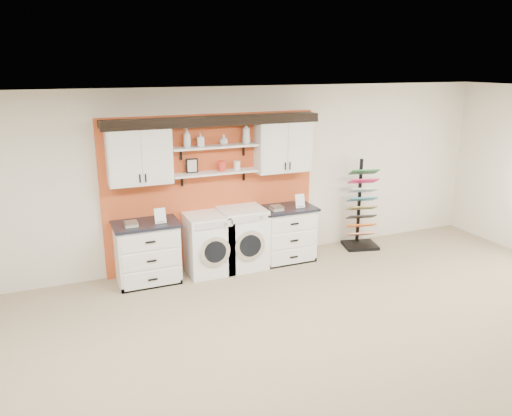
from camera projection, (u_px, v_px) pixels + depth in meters
name	position (u px, v px, depth m)	size (l,w,h in m)	color
floor	(347.00, 412.00, 4.64)	(10.00, 10.00, 0.00)	gray
ceiling	(366.00, 107.00, 3.86)	(10.00, 10.00, 0.00)	white
wall_back	(212.00, 178.00, 7.80)	(10.00, 10.00, 0.00)	beige
accent_panel	(213.00, 191.00, 7.82)	(3.40, 0.07, 2.40)	#C14B20
upper_cabinet_left	(139.00, 155.00, 7.06)	(0.90, 0.35, 0.84)	white
upper_cabinet_right	(283.00, 145.00, 7.90)	(0.90, 0.35, 0.84)	white
shelf_lower	(215.00, 173.00, 7.58)	(1.32, 0.28, 0.03)	white
shelf_upper	(215.00, 147.00, 7.47)	(1.32, 0.28, 0.03)	white
crown_molding	(214.00, 120.00, 7.37)	(3.30, 0.41, 0.13)	black
picture_frame	(192.00, 166.00, 7.46)	(0.18, 0.02, 0.22)	black
canister_red	(222.00, 166.00, 7.59)	(0.11, 0.11, 0.16)	red
canister_cream	(237.00, 165.00, 7.69)	(0.10, 0.10, 0.14)	silver
base_cabinet_left	(147.00, 252.00, 7.32)	(0.94, 0.66, 0.92)	white
base_cabinet_right	(286.00, 233.00, 8.16)	(0.92, 0.66, 0.90)	white
washer	(208.00, 243.00, 7.66)	(0.67, 0.71, 0.93)	white
dryer	(242.00, 238.00, 7.87)	(0.69, 0.71, 0.96)	white
sample_rack	(361.00, 219.00, 8.73)	(0.66, 0.60, 1.55)	black
soap_bottle_a	(187.00, 138.00, 7.27)	(0.11, 0.11, 0.28)	silver
soap_bottle_b	(201.00, 139.00, 7.36)	(0.09, 0.10, 0.21)	silver
soap_bottle_c	(224.00, 140.00, 7.50)	(0.12, 0.12, 0.16)	silver
soap_bottle_d	(246.00, 133.00, 7.61)	(0.12, 0.13, 0.32)	silver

